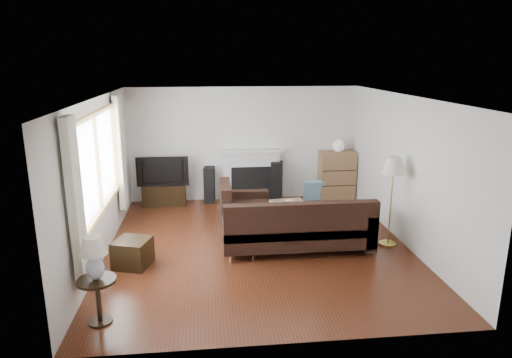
{
  "coord_description": "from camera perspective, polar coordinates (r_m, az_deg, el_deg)",
  "views": [
    {
      "loc": [
        -0.82,
        -7.13,
        3.08
      ],
      "look_at": [
        0.0,
        0.3,
        1.1
      ],
      "focal_mm": 32.0,
      "sensor_mm": 36.0,
      "label": 1
    }
  ],
  "objects": [
    {
      "name": "floor_lamp",
      "position": [
        7.94,
        16.53,
        -2.72
      ],
      "size": [
        0.4,
        0.4,
        1.54
      ],
      "primitive_type": "cube",
      "rotation": [
        0.0,
        0.0,
        0.02
      ],
      "color": "#AE993C",
      "rests_on": "ground"
    },
    {
      "name": "curtain_far",
      "position": [
        8.76,
        -16.59,
        3.16
      ],
      "size": [
        0.1,
        0.35,
        2.1
      ],
      "primitive_type": "cube",
      "color": "silver",
      "rests_on": "room"
    },
    {
      "name": "bookshelf",
      "position": [
        10.4,
        10.09,
        0.47
      ],
      "size": [
        0.79,
        0.37,
        1.08
      ],
      "primitive_type": "cube",
      "color": "olive",
      "rests_on": "ground"
    },
    {
      "name": "speaker_right",
      "position": [
        10.15,
        2.6,
        -0.26
      ],
      "size": [
        0.31,
        0.34,
        0.88
      ],
      "primitive_type": "cube",
      "rotation": [
        0.0,
        0.0,
        -0.23
      ],
      "color": "black",
      "rests_on": "ground"
    },
    {
      "name": "curtain_near",
      "position": [
        5.88,
        -21.62,
        -2.85
      ],
      "size": [
        0.1,
        0.35,
        2.1
      ],
      "primitive_type": "cube",
      "color": "silver",
      "rests_on": "room"
    },
    {
      "name": "room",
      "position": [
        7.41,
        0.25,
        0.53
      ],
      "size": [
        5.1,
        5.6,
        2.54
      ],
      "color": "#491F10",
      "rests_on": "ground"
    },
    {
      "name": "window",
      "position": [
        7.28,
        -19.09,
        1.88
      ],
      "size": [
        0.12,
        2.74,
        1.54
      ],
      "primitive_type": "cube",
      "color": "olive",
      "rests_on": "room"
    },
    {
      "name": "footstool",
      "position": [
        7.29,
        -15.15,
        -8.89
      ],
      "size": [
        0.63,
        0.63,
        0.42
      ],
      "primitive_type": "cube",
      "rotation": [
        0.0,
        0.0,
        -0.3
      ],
      "color": "black",
      "rests_on": "ground"
    },
    {
      "name": "side_table",
      "position": [
        5.92,
        -19.08,
        -14.21
      ],
      "size": [
        0.46,
        0.46,
        0.57
      ],
      "primitive_type": "cube",
      "color": "black",
      "rests_on": "ground"
    },
    {
      "name": "tv_stand",
      "position": [
        10.09,
        -11.39,
        -1.88
      ],
      "size": [
        0.91,
        0.41,
        0.46
      ],
      "primitive_type": "cube",
      "color": "black",
      "rests_on": "ground"
    },
    {
      "name": "television",
      "position": [
        9.95,
        -11.54,
        1.1
      ],
      "size": [
        1.09,
        0.14,
        0.63
      ],
      "primitive_type": "imported",
      "color": "black",
      "rests_on": "tv_stand"
    },
    {
      "name": "globe_lamp",
      "position": [
        10.26,
        10.25,
        4.11
      ],
      "size": [
        0.26,
        0.26,
        0.26
      ],
      "primitive_type": "sphere",
      "color": "white",
      "rests_on": "bookshelf"
    },
    {
      "name": "sectional_sofa",
      "position": [
        7.59,
        5.13,
        -5.69
      ],
      "size": [
        2.65,
        1.94,
        0.86
      ],
      "primitive_type": "cube",
      "color": "black",
      "rests_on": "ground"
    },
    {
      "name": "fireplace",
      "position": [
        10.13,
        -0.6,
        0.53
      ],
      "size": [
        1.4,
        0.26,
        1.15
      ],
      "primitive_type": "cube",
      "color": "white",
      "rests_on": "room"
    },
    {
      "name": "table_lamp",
      "position": [
        5.68,
        -19.55,
        -9.36
      ],
      "size": [
        0.32,
        0.32,
        0.52
      ],
      "primitive_type": "cube",
      "color": "silver",
      "rests_on": "side_table"
    },
    {
      "name": "coffee_table",
      "position": [
        8.87,
        2.96,
        -4.17
      ],
      "size": [
        1.04,
        0.63,
        0.39
      ],
      "primitive_type": "cube",
      "rotation": [
        0.0,
        0.0,
        0.09
      ],
      "color": "#A6714F",
      "rests_on": "ground"
    },
    {
      "name": "speaker_left",
      "position": [
        10.05,
        -5.85,
        -0.73
      ],
      "size": [
        0.25,
        0.29,
        0.8
      ],
      "primitive_type": "cube",
      "rotation": [
        0.0,
        0.0,
        -0.13
      ],
      "color": "black",
      "rests_on": "ground"
    }
  ]
}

